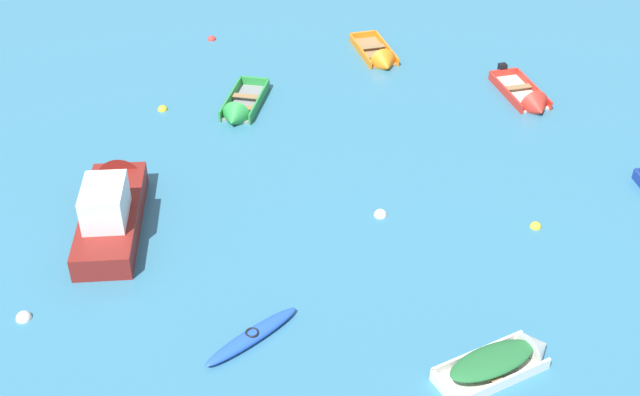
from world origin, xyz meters
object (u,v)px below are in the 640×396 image
object	(u,v)px
kayak_blue_far_right	(252,336)
mooring_buoy_near_foreground	(535,227)
mooring_buoy_between_boats_left	(163,110)
rowboat_green_near_right	(239,111)
mooring_buoy_between_boats_right	(24,318)
rowboat_white_outer_left	(508,358)
motor_launch_maroon_center	(112,205)
mooring_buoy_trailing	(380,215)
rowboat_orange_distant_center	(381,59)
rowboat_red_cluster_inner	(530,101)
mooring_buoy_midfield	(212,40)

from	to	relation	value
kayak_blue_far_right	mooring_buoy_near_foreground	world-z (taller)	kayak_blue_far_right
mooring_buoy_between_boats_left	rowboat_green_near_right	bearing A→B (deg)	-11.74
mooring_buoy_between_boats_left	mooring_buoy_between_boats_right	size ratio (longest dim) A/B	0.88
rowboat_white_outer_left	motor_launch_maroon_center	bearing A→B (deg)	147.93
rowboat_green_near_right	mooring_buoy_near_foreground	distance (m)	13.46
mooring_buoy_near_foreground	mooring_buoy_between_boats_left	xyz separation A→B (m)	(-13.77, 9.14, 0.00)
motor_launch_maroon_center	mooring_buoy_between_boats_left	size ratio (longest dim) A/B	15.33
mooring_buoy_trailing	mooring_buoy_between_boats_left	world-z (taller)	mooring_buoy_trailing
rowboat_green_near_right	mooring_buoy_between_boats_right	size ratio (longest dim) A/B	8.58
kayak_blue_far_right	rowboat_white_outer_left	distance (m)	7.35
rowboat_orange_distant_center	rowboat_red_cluster_inner	bearing A→B (deg)	-37.02
kayak_blue_far_right	mooring_buoy_between_boats_left	bearing A→B (deg)	105.88
rowboat_white_outer_left	rowboat_green_near_right	size ratio (longest dim) A/B	0.94
rowboat_red_cluster_inner	mooring_buoy_midfield	bearing A→B (deg)	151.72
rowboat_orange_distant_center	mooring_buoy_near_foreground	bearing A→B (deg)	-73.73
mooring_buoy_between_boats_left	kayak_blue_far_right	bearing A→B (deg)	-74.12
mooring_buoy_near_foreground	mooring_buoy_trailing	distance (m)	5.40
motor_launch_maroon_center	mooring_buoy_trailing	distance (m)	9.39
kayak_blue_far_right	rowboat_white_outer_left	world-z (taller)	rowboat_white_outer_left
rowboat_red_cluster_inner	motor_launch_maroon_center	world-z (taller)	motor_launch_maroon_center
rowboat_red_cluster_inner	mooring_buoy_midfield	size ratio (longest dim) A/B	10.25
kayak_blue_far_right	motor_launch_maroon_center	size ratio (longest dim) A/B	0.46
rowboat_white_outer_left	rowboat_green_near_right	distance (m)	16.74
rowboat_white_outer_left	mooring_buoy_midfield	bearing A→B (deg)	112.68
rowboat_orange_distant_center	mooring_buoy_between_boats_left	xyz separation A→B (m)	(-9.93, -4.01, -0.18)
motor_launch_maroon_center	mooring_buoy_between_boats_left	bearing A→B (deg)	83.48
motor_launch_maroon_center	mooring_buoy_midfield	xyz separation A→B (m)	(2.66, 15.00, -0.68)
rowboat_white_outer_left	mooring_buoy_near_foreground	xyz separation A→B (m)	(2.58, 6.31, -0.30)
rowboat_white_outer_left	mooring_buoy_trailing	world-z (taller)	rowboat_white_outer_left
rowboat_red_cluster_inner	rowboat_white_outer_left	bearing A→B (deg)	-107.46
mooring_buoy_near_foreground	mooring_buoy_between_boats_left	world-z (taller)	mooring_buoy_between_boats_left
kayak_blue_far_right	rowboat_green_near_right	bearing A→B (deg)	92.93
rowboat_orange_distant_center	mooring_buoy_trailing	distance (m)	12.24
rowboat_orange_distant_center	mooring_buoy_near_foreground	size ratio (longest dim) A/B	10.43
mooring_buoy_trailing	mooring_buoy_between_boats_right	world-z (taller)	mooring_buoy_between_boats_right
rowboat_green_near_right	mooring_buoy_trailing	bearing A→B (deg)	-55.34
mooring_buoy_trailing	mooring_buoy_between_boats_right	bearing A→B (deg)	-158.14
kayak_blue_far_right	mooring_buoy_near_foreground	distance (m)	10.93
motor_launch_maroon_center	mooring_buoy_between_boats_right	xyz separation A→B (m)	(-2.02, -4.83, -0.68)
mooring_buoy_between_boats_left	mooring_buoy_between_boats_right	distance (m)	13.04
rowboat_green_near_right	mooring_buoy_between_boats_right	xyz separation A→B (m)	(-6.23, -12.02, -0.21)
rowboat_green_near_right	mooring_buoy_between_boats_left	size ratio (longest dim) A/B	9.75
mooring_buoy_trailing	mooring_buoy_midfield	size ratio (longest dim) A/B	1.11
rowboat_red_cluster_inner	mooring_buoy_between_boats_right	size ratio (longest dim) A/B	8.95
rowboat_orange_distant_center	motor_launch_maroon_center	bearing A→B (deg)	-132.34
mooring_buoy_trailing	mooring_buoy_between_boats_left	distance (m)	11.74
rowboat_orange_distant_center	mooring_buoy_between_boats_left	size ratio (longest dim) A/B	9.86
mooring_buoy_between_boats_left	mooring_buoy_between_boats_right	xyz separation A→B (m)	(-2.92, -12.71, 0.00)
rowboat_white_outer_left	mooring_buoy_between_boats_right	bearing A→B (deg)	168.99
rowboat_orange_distant_center	rowboat_white_outer_left	xyz separation A→B (m)	(1.26, -19.46, 0.12)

